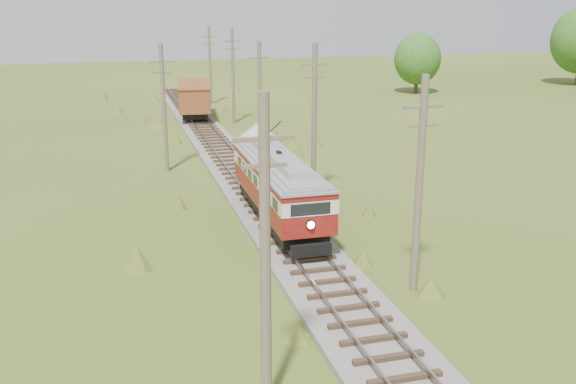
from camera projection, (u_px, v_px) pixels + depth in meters
name	position (u px, v px, depth m)	size (l,w,h in m)	color
railbed_main	(249.00, 186.00, 39.71)	(3.60, 96.00, 0.57)	#605B54
streetcar	(279.00, 182.00, 32.32)	(2.64, 11.16, 5.08)	black
gondola	(194.00, 97.00, 63.12)	(3.94, 9.36, 3.02)	black
gravel_pile	(259.00, 131.00, 54.85)	(3.44, 3.65, 1.25)	gray
utility_pole_r_2	(419.00, 184.00, 24.55)	(1.60, 0.30, 8.60)	brown
utility_pole_r_3	(314.00, 121.00, 36.50)	(1.60, 0.30, 9.00)	brown
utility_pole_r_4	(260.00, 96.00, 48.55)	(1.60, 0.30, 8.40)	brown
utility_pole_r_5	(233.00, 75.00, 60.61)	(1.60, 0.30, 8.90)	brown
utility_pole_r_6	(210.00, 64.00, 72.61)	(1.60, 0.30, 8.70)	brown
utility_pole_l_a	(265.00, 256.00, 17.04)	(1.60, 0.30, 9.00)	brown
utility_pole_l_b	(164.00, 107.00, 42.92)	(1.60, 0.30, 8.60)	brown
tree_mid_b	(417.00, 59.00, 81.32)	(5.88, 5.88, 7.57)	#38281C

